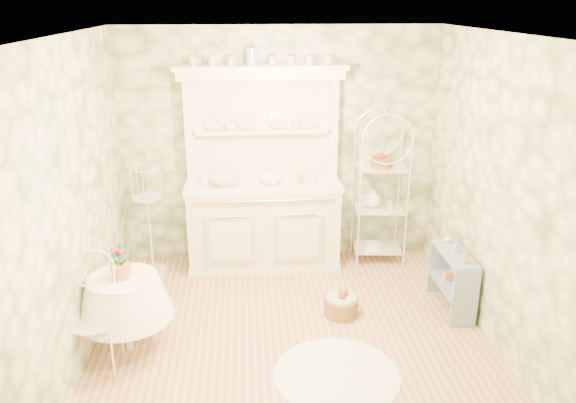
{
  "coord_description": "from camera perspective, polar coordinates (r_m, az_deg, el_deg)",
  "views": [
    {
      "loc": [
        -0.39,
        -4.48,
        2.96
      ],
      "look_at": [
        0.0,
        0.5,
        1.15
      ],
      "focal_mm": 35.0,
      "sensor_mm": 36.0,
      "label": 1
    }
  ],
  "objects": [
    {
      "name": "round_table",
      "position": [
        5.22,
        -16.08,
        -11.13
      ],
      "size": [
        0.69,
        0.69,
        0.67
      ],
      "primitive_type": "cylinder",
      "rotation": [
        0.0,
        0.0,
        0.14
      ],
      "color": "white",
      "rests_on": "floor"
    },
    {
      "name": "floor",
      "position": [
        5.38,
        0.42,
        -13.45
      ],
      "size": [
        3.6,
        3.6,
        0.0
      ],
      "primitive_type": "plane",
      "color": "tan",
      "rests_on": "ground"
    },
    {
      "name": "potted_geranium",
      "position": [
        4.98,
        -16.68,
        -6.02
      ],
      "size": [
        0.18,
        0.14,
        0.3
      ],
      "primitive_type": "imported",
      "rotation": [
        0.0,
        0.0,
        -0.22
      ],
      "color": "#3F7238",
      "rests_on": "round_table"
    },
    {
      "name": "floor_basket",
      "position": [
        5.67,
        5.41,
        -10.44
      ],
      "size": [
        0.36,
        0.36,
        0.21
      ],
      "primitive_type": "cylinder",
      "rotation": [
        0.0,
        0.0,
        -0.15
      ],
      "color": "olive",
      "rests_on": "floor"
    },
    {
      "name": "cafe_chair",
      "position": [
        5.0,
        -19.17,
        -11.53
      ],
      "size": [
        0.49,
        0.49,
        0.88
      ],
      "primitive_type": "cube",
      "rotation": [
        0.0,
        0.0,
        0.27
      ],
      "color": "white",
      "rests_on": "floor"
    },
    {
      "name": "bottle_glass",
      "position": [
        5.96,
        15.92,
        -3.71
      ],
      "size": [
        0.09,
        0.09,
        0.09
      ],
      "primitive_type": "imported",
      "rotation": [
        0.0,
        0.0,
        0.3
      ],
      "color": "silver",
      "rests_on": "side_shelf"
    },
    {
      "name": "wall_right",
      "position": [
        5.23,
        20.5,
        0.72
      ],
      "size": [
        3.6,
        3.6,
        0.0
      ],
      "primitive_type": "plane",
      "color": "#ECE4C5",
      "rests_on": "floor"
    },
    {
      "name": "cup_left",
      "position": [
        6.3,
        -5.88,
        7.46
      ],
      "size": [
        0.15,
        0.15,
        0.09
      ],
      "primitive_type": "imported",
      "rotation": [
        0.0,
        0.0,
        0.38
      ],
      "color": "white",
      "rests_on": "kitchen_dresser"
    },
    {
      "name": "wall_back",
      "position": [
        6.49,
        -0.89,
        5.56
      ],
      "size": [
        3.6,
        3.6,
        0.0
      ],
      "primitive_type": "plane",
      "color": "#ECE4C5",
      "rests_on": "floor"
    },
    {
      "name": "kitchen_dresser",
      "position": [
        6.27,
        -2.55,
        3.07
      ],
      "size": [
        1.87,
        0.61,
        2.29
      ],
      "primitive_type": "cube",
      "color": "white",
      "rests_on": "floor"
    },
    {
      "name": "lace_rug",
      "position": [
        4.91,
        4.98,
        -17.11
      ],
      "size": [
        1.13,
        1.13,
        0.01
      ],
      "primitive_type": "cylinder",
      "rotation": [
        0.0,
        0.0,
        -0.07
      ],
      "color": "white",
      "rests_on": "floor"
    },
    {
      "name": "bottle_amber",
      "position": [
        5.55,
        17.6,
        -5.32
      ],
      "size": [
        0.07,
        0.07,
        0.16
      ],
      "primitive_type": "imported",
      "rotation": [
        0.0,
        0.0,
        -0.24
      ],
      "color": "#BE8540",
      "rests_on": "side_shelf"
    },
    {
      "name": "wall_front",
      "position": [
        3.15,
        3.3,
        -10.85
      ],
      "size": [
        3.6,
        3.6,
        0.0
      ],
      "primitive_type": "plane",
      "color": "#ECE4C5",
      "rests_on": "floor"
    },
    {
      "name": "birdcage_stand",
      "position": [
        6.37,
        -14.02,
        -0.83
      ],
      "size": [
        0.4,
        0.4,
        1.53
      ],
      "primitive_type": "cube",
      "rotation": [
        0.0,
        0.0,
        0.11
      ],
      "color": "white",
      "rests_on": "floor"
    },
    {
      "name": "ceiling",
      "position": [
        4.5,
        0.51,
        16.63
      ],
      "size": [
        3.6,
        3.6,
        0.0
      ],
      "primitive_type": "plane",
      "color": "white",
      "rests_on": "floor"
    },
    {
      "name": "side_shelf",
      "position": [
        5.89,
        16.31,
        -7.99
      ],
      "size": [
        0.33,
        0.68,
        0.56
      ],
      "primitive_type": "cube",
      "rotation": [
        0.0,
        0.0,
        -0.13
      ],
      "color": "#778BAA",
      "rests_on": "floor"
    },
    {
      "name": "bakers_rack",
      "position": [
        6.55,
        9.38,
        1.64
      ],
      "size": [
        0.62,
        0.47,
        1.87
      ],
      "primitive_type": "cube",
      "rotation": [
        0.0,
        0.0,
        -0.09
      ],
      "color": "white",
      "rests_on": "floor"
    },
    {
      "name": "bowl_white",
      "position": [
        6.29,
        -1.76,
        1.93
      ],
      "size": [
        0.33,
        0.33,
        0.08
      ],
      "primitive_type": "imported",
      "rotation": [
        0.0,
        0.0,
        -0.38
      ],
      "color": "white",
      "rests_on": "kitchen_dresser"
    },
    {
      "name": "wall_left",
      "position": [
        4.96,
        -20.72,
        -0.33
      ],
      "size": [
        3.6,
        3.6,
        0.0
      ],
      "primitive_type": "plane",
      "color": "#ECE4C5",
      "rests_on": "floor"
    },
    {
      "name": "bottle_blue",
      "position": [
        5.76,
        16.7,
        -4.57
      ],
      "size": [
        0.06,
        0.06,
        0.11
      ],
      "primitive_type": "imported",
      "rotation": [
        0.0,
        0.0,
        0.2
      ],
      "color": "#99B5CE",
      "rests_on": "side_shelf"
    },
    {
      "name": "bowl_floral",
      "position": [
        6.27,
        -6.36,
        1.76
      ],
      "size": [
        0.39,
        0.39,
        0.08
      ],
      "primitive_type": "imported",
      "rotation": [
        0.0,
        0.0,
        0.24
      ],
      "color": "white",
      "rests_on": "kitchen_dresser"
    },
    {
      "name": "cup_right",
      "position": [
        6.33,
        0.8,
        7.61
      ],
      "size": [
        0.14,
        0.14,
        0.1
      ],
      "primitive_type": "imported",
      "rotation": [
        0.0,
        0.0,
        0.34
      ],
      "color": "white",
      "rests_on": "kitchen_dresser"
    }
  ]
}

